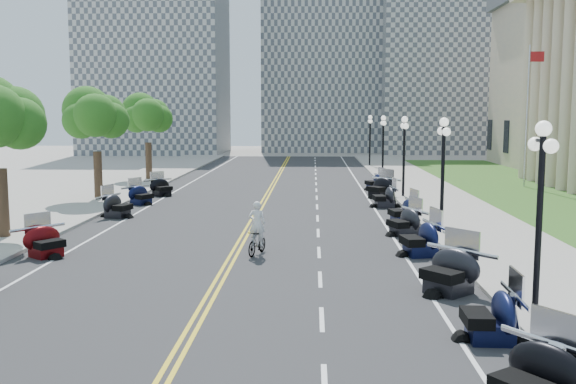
{
  "coord_description": "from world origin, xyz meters",
  "views": [
    {
      "loc": [
        2.95,
        -24.0,
        5.27
      ],
      "look_at": [
        1.91,
        2.64,
        2.0
      ],
      "focal_mm": 40.0,
      "sensor_mm": 36.0,
      "label": 1
    }
  ],
  "objects": [
    {
      "name": "lane_dash_5",
      "position": [
        3.2,
        -4.0,
        0.01
      ],
      "size": [
        0.12,
        2.0,
        0.0
      ],
      "primitive_type": "cube",
      "color": "white",
      "rests_on": "road"
    },
    {
      "name": "lane_dash_8",
      "position": [
        3.2,
        8.0,
        0.01
      ],
      "size": [
        0.12,
        2.0,
        0.0
      ],
      "primitive_type": "cube",
      "color": "white",
      "rests_on": "road"
    },
    {
      "name": "distant_block_c",
      "position": [
        22.0,
        65.0,
        11.0
      ],
      "size": [
        20.0,
        14.0,
        22.0
      ],
      "primitive_type": "cube",
      "color": "gray",
      "rests_on": "ground"
    },
    {
      "name": "motorcycle_n_4",
      "position": [
        6.96,
        -5.44,
        0.75
      ],
      "size": [
        3.02,
        3.02,
        1.5
      ],
      "primitive_type": null,
      "rotation": [
        0.0,
        0.0,
        -0.84
      ],
      "color": "black",
      "rests_on": "road"
    },
    {
      "name": "motorcycle_n_6",
      "position": [
        6.93,
        3.6,
        0.67
      ],
      "size": [
        2.5,
        2.5,
        1.34
      ],
      "primitive_type": null,
      "rotation": [
        0.0,
        0.0,
        -1.18
      ],
      "color": "black",
      "rests_on": "road"
    },
    {
      "name": "lane_dash_12",
      "position": [
        3.2,
        24.0,
        0.01
      ],
      "size": [
        0.12,
        2.0,
        0.0
      ],
      "primitive_type": "cube",
      "color": "white",
      "rests_on": "road"
    },
    {
      "name": "centerline_yellow_a",
      "position": [
        -0.12,
        10.0,
        0.01
      ],
      "size": [
        0.12,
        90.0,
        0.0
      ],
      "primitive_type": "cube",
      "color": "yellow",
      "rests_on": "road"
    },
    {
      "name": "distant_block_a",
      "position": [
        -18.0,
        62.0,
        13.0
      ],
      "size": [
        18.0,
        14.0,
        26.0
      ],
      "primitive_type": "cube",
      "color": "gray",
      "rests_on": "ground"
    },
    {
      "name": "lane_dash_17",
      "position": [
        3.2,
        44.0,
        0.01
      ],
      "size": [
        0.12,
        2.0,
        0.0
      ],
      "primitive_type": "cube",
      "color": "white",
      "rests_on": "road"
    },
    {
      "name": "road",
      "position": [
        0.0,
        10.0,
        0.0
      ],
      "size": [
        16.0,
        90.0,
        0.01
      ],
      "primitive_type": "cube",
      "color": "#333335",
      "rests_on": "ground"
    },
    {
      "name": "motorcycle_n_5",
      "position": [
        6.96,
        -0.41,
        0.72
      ],
      "size": [
        2.43,
        2.43,
        1.44
      ],
      "primitive_type": null,
      "rotation": [
        0.0,
        0.0,
        -1.37
      ],
      "color": "black",
      "rests_on": "road"
    },
    {
      "name": "street_lamp_4",
      "position": [
        8.6,
        28.0,
        2.6
      ],
      "size": [
        0.5,
        1.2,
        4.9
      ],
      "primitive_type": null,
      "color": "black",
      "rests_on": "sidewalk_north"
    },
    {
      "name": "lane_dash_6",
      "position": [
        3.2,
        0.0,
        0.01
      ],
      "size": [
        0.12,
        2.0,
        0.0
      ],
      "primitive_type": "cube",
      "color": "white",
      "rests_on": "road"
    },
    {
      "name": "motorcycle_n_2",
      "position": [
        6.87,
        -13.18,
        0.73
      ],
      "size": [
        2.89,
        2.89,
        1.45
      ],
      "primitive_type": null,
      "rotation": [
        0.0,
        0.0,
        -0.94
      ],
      "color": "black",
      "rests_on": "road"
    },
    {
      "name": "street_lamp_2",
      "position": [
        8.6,
        4.0,
        2.6
      ],
      "size": [
        0.5,
        1.2,
        4.9
      ],
      "primitive_type": null,
      "color": "black",
      "rests_on": "sidewalk_north"
    },
    {
      "name": "lane_dash_4",
      "position": [
        3.2,
        -8.0,
        0.01
      ],
      "size": [
        0.12,
        2.0,
        0.0
      ],
      "primitive_type": "cube",
      "color": "white",
      "rests_on": "road"
    },
    {
      "name": "lane_dash_19",
      "position": [
        3.2,
        52.0,
        0.01
      ],
      "size": [
        0.12,
        2.0,
        0.0
      ],
      "primitive_type": "cube",
      "color": "white",
      "rests_on": "road"
    },
    {
      "name": "street_lamp_3",
      "position": [
        8.6,
        16.0,
        2.6
      ],
      "size": [
        0.5,
        1.2,
        4.9
      ],
      "primitive_type": null,
      "color": "black",
      "rests_on": "sidewalk_north"
    },
    {
      "name": "edge_line_north",
      "position": [
        6.4,
        10.0,
        0.01
      ],
      "size": [
        0.12,
        90.0,
        0.0
      ],
      "primitive_type": "cube",
      "color": "white",
      "rests_on": "road"
    },
    {
      "name": "sidewalk_north",
      "position": [
        10.5,
        10.0,
        0.07
      ],
      "size": [
        5.0,
        90.0,
        0.15
      ],
      "primitive_type": "cube",
      "color": "#9E9991",
      "rests_on": "ground"
    },
    {
      "name": "lawn",
      "position": [
        17.5,
        18.0,
        0.05
      ],
      "size": [
        9.0,
        60.0,
        0.1
      ],
      "primitive_type": "cube",
      "color": "#356023",
      "rests_on": "ground"
    },
    {
      "name": "cyclist_rider",
      "position": [
        0.88,
        -0.53,
        1.8
      ],
      "size": [
        0.62,
        0.4,
        1.69
      ],
      "primitive_type": "imported",
      "rotation": [
        0.0,
        0.0,
        3.14
      ],
      "color": "silver",
      "rests_on": "bicycle"
    },
    {
      "name": "lane_dash_18",
      "position": [
        3.2,
        48.0,
        0.01
      ],
      "size": [
        0.12,
        2.0,
        0.0
      ],
      "primitive_type": "cube",
      "color": "white",
      "rests_on": "road"
    },
    {
      "name": "motorcycle_s_5",
      "position": [
        -6.89,
        -1.14,
        0.65
      ],
      "size": [
        2.61,
        2.61,
        1.3
      ],
      "primitive_type": null,
      "rotation": [
        0.0,
        0.0,
        0.9
      ],
      "color": "#590A0C",
      "rests_on": "road"
    },
    {
      "name": "tree_4",
      "position": [
        -10.0,
        26.0,
        4.75
      ],
      "size": [
        4.8,
        4.8,
        9.2
      ],
      "primitive_type": null,
      "color": "#235619",
      "rests_on": "sidewalk_south"
    },
    {
      "name": "lane_dash_15",
      "position": [
        3.2,
        36.0,
        0.01
      ],
      "size": [
        0.12,
        2.0,
        0.0
      ],
      "primitive_type": "cube",
      "color": "white",
      "rests_on": "road"
    },
    {
      "name": "edge_line_south",
      "position": [
        -6.4,
        10.0,
        0.01
      ],
      "size": [
        0.12,
        90.0,
        0.0
      ],
      "primitive_type": "cube",
      "color": "white",
      "rests_on": "road"
    },
    {
      "name": "distant_block_b",
      "position": [
        4.0,
        68.0,
        15.0
      ],
      "size": [
        16.0,
        12.0,
        30.0
      ],
      "primitive_type": "cube",
      "color": "gray",
      "rests_on": "ground"
    },
    {
      "name": "lane_dash_7",
      "position": [
        3.2,
        4.0,
        0.01
      ],
      "size": [
        0.12,
        2.0,
        0.0
      ],
      "primitive_type": "cube",
      "color": "white",
      "rests_on": "road"
    },
    {
      "name": "motorcycle_n_7",
      "position": [
        7.3,
        6.63,
        0.67
      ],
      "size": [
        2.3,
        2.3,
        1.35
      ],
      "primitive_type": null,
      "rotation": [
        0.0,
        0.0,
        -1.35
      ],
      "color": "black",
      "rests_on": "road"
    },
    {
      "name": "lane_dash_10",
      "position": [
        3.2,
        16.0,
        0.01
      ],
      "size": [
        0.12,
        2.0,
        0.0
      ],
      "primitive_type": "cube",
      "color": "white",
      "rests_on": "road"
    },
    {
      "name": "ground",
      "position": [
        0.0,
        0.0,
        0.0
      ],
      "size": [
        160.0,
        160.0,
        0.0
      ],
      "primitive_type": "plane",
      "color": "gray"
    },
    {
      "name": "street_lamp_1",
      "position": [
        8.6,
        -8.0,
        2.6
      ],
      "size": [
        0.5,
        1.2,
        4.9
      ],
      "primitive_type": null,
      "color": "black",
      "rests_on": "sidewalk_north"
    },
    {
      "name": "lane_dash_9",
      "position": [
        3.2,
        12.0,
        0.01
      ],
      "size": [
        0.12,
        2.0,
        0.0
      ],
      "primitive_type": "cube",
      "color": "white",
      "rests_on": "road"
    },
    {
      "name": "motorcycle_s_8",
      "position": [
        -7.03,
        12.58,
        0.62
      ],
      "size": [
        2.48,
        2.48,
        1.25
      ],
      "primitive_type": null,
      "rotation": [
        0.0,
        0.0,
        0.98
      ],
      "color": "black",
      "rests_on": "road"
    },
    {
      "name": "lane_dash_16",
      "position": [
        3.2,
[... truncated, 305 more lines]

